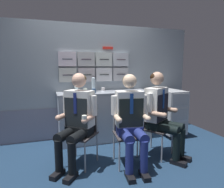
# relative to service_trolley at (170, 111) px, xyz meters

# --- Properties ---
(ground) EXTENTS (4.80, 4.80, 0.04)m
(ground) POSITION_rel_service_trolley_xyz_m (-1.50, -0.92, -0.50)
(ground) COLOR #1C334F
(galley_bulkhead) EXTENTS (4.20, 0.14, 2.15)m
(galley_bulkhead) POSITION_rel_service_trolley_xyz_m (-1.50, 0.45, 0.57)
(galley_bulkhead) COLOR #8D9AA4
(galley_bulkhead) RESTS_ON ground
(galley_counter) EXTENTS (1.71, 0.53, 0.90)m
(galley_counter) POSITION_rel_service_trolley_xyz_m (-1.31, 0.17, -0.03)
(galley_counter) COLOR #A5ACB8
(galley_counter) RESTS_ON ground
(service_trolley) EXTENTS (0.40, 0.65, 0.90)m
(service_trolley) POSITION_rel_service_trolley_xyz_m (0.00, 0.00, 0.00)
(service_trolley) COLOR black
(service_trolley) RESTS_ON ground
(folding_chair_left) EXTENTS (0.56, 0.56, 0.83)m
(folding_chair_left) POSITION_rel_service_trolley_xyz_m (-1.85, -0.59, 0.03)
(folding_chair_left) COLOR #A8AAAF
(folding_chair_left) RESTS_ON ground
(crew_member_left) EXTENTS (0.64, 0.68, 1.27)m
(crew_member_left) POSITION_rel_service_trolley_xyz_m (-1.95, -0.71, 0.22)
(crew_member_left) COLOR black
(crew_member_left) RESTS_ON ground
(folding_chair_right) EXTENTS (0.45, 0.45, 0.83)m
(folding_chair_right) POSITION_rel_service_trolley_xyz_m (-1.24, -0.78, 0.03)
(folding_chair_right) COLOR #A8AAAF
(folding_chair_right) RESTS_ON ground
(crew_member_right) EXTENTS (0.50, 0.65, 1.26)m
(crew_member_right) POSITION_rel_service_trolley_xyz_m (-1.26, -0.93, 0.21)
(crew_member_right) COLOR black
(crew_member_right) RESTS_ON ground
(folding_chair_by_counter) EXTENTS (0.55, 0.55, 0.83)m
(folding_chair_by_counter) POSITION_rel_service_trolley_xyz_m (-0.80, -0.66, 0.03)
(folding_chair_by_counter) COLOR #A8AAAF
(folding_chair_by_counter) RESTS_ON ground
(crew_member_by_counter) EXTENTS (0.62, 0.70, 1.28)m
(crew_member_by_counter) POSITION_rel_service_trolley_xyz_m (-0.71, -0.79, 0.23)
(crew_member_by_counter) COLOR black
(crew_member_by_counter) RESTS_ON ground
(sparkling_bottle_green) EXTENTS (0.07, 0.07, 0.29)m
(sparkling_bottle_green) POSITION_rel_service_trolley_xyz_m (-1.50, 0.25, 0.56)
(sparkling_bottle_green) COLOR silver
(sparkling_bottle_green) RESTS_ON galley_counter
(water_bottle_clear) EXTENTS (0.07, 0.07, 0.23)m
(water_bottle_clear) POSITION_rel_service_trolley_xyz_m (-1.80, 0.35, 0.53)
(water_bottle_clear) COLOR silver
(water_bottle_clear) RESTS_ON galley_counter
(paper_cup_tan) EXTENTS (0.07, 0.07, 0.06)m
(paper_cup_tan) POSITION_rel_service_trolley_xyz_m (-1.29, 0.34, 0.45)
(paper_cup_tan) COLOR silver
(paper_cup_tan) RESTS_ON galley_counter
(coffee_cup_spare) EXTENTS (0.07, 0.07, 0.08)m
(coffee_cup_spare) POSITION_rel_service_trolley_xyz_m (-1.67, 0.14, 0.46)
(coffee_cup_spare) COLOR silver
(coffee_cup_spare) RESTS_ON galley_counter
(paper_cup_blue) EXTENTS (0.07, 0.07, 0.07)m
(paper_cup_blue) POSITION_rel_service_trolley_xyz_m (-1.54, 0.05, 0.46)
(paper_cup_blue) COLOR navy
(paper_cup_blue) RESTS_ON galley_counter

